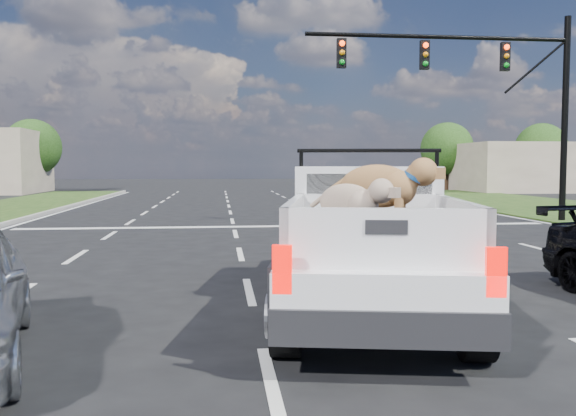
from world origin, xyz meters
The scene contains 8 objects.
ground centered at (0.00, 0.00, 0.00)m, with size 160.00×160.00×0.00m, color black.
road_markings centered at (0.00, 6.56, 0.01)m, with size 17.75×60.00×0.01m.
traffic_signal centered at (7.20, 10.50, 4.73)m, with size 9.11×0.31×7.00m.
building_right centered at (22.00, 34.00, 1.80)m, with size 12.00×7.00×3.60m, color #BFAC92.
tree_far_c centered at (-16.00, 38.00, 3.29)m, with size 4.20×4.20×5.40m.
tree_far_d centered at (16.00, 38.00, 3.29)m, with size 4.20×4.20×5.40m.
tree_far_e centered at (24.00, 38.00, 3.29)m, with size 4.20×4.20×5.40m.
pickup_truck centered at (-0.17, -1.14, 1.02)m, with size 3.12×6.10×2.18m.
Camera 1 is at (-2.20, -9.32, 1.95)m, focal length 38.00 mm.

